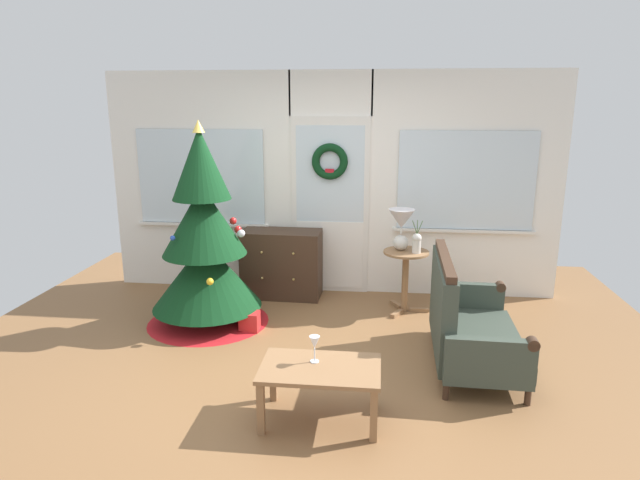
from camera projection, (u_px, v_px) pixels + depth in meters
name	position (u px, v px, depth m)	size (l,w,h in m)	color
ground_plane	(307.00, 370.00, 4.60)	(6.76, 6.76, 0.00)	brown
back_wall_with_door	(330.00, 184.00, 6.29)	(5.20, 0.19, 2.55)	white
christmas_tree	(205.00, 248.00, 5.43)	(1.23, 1.23, 2.04)	#4C331E
dresser_cabinet	(282.00, 264.00, 6.28)	(0.91, 0.46, 0.78)	#3D281C
settee_sofa	(465.00, 323.00, 4.63)	(0.75, 1.38, 0.96)	#3D281C
side_table	(406.00, 269.00, 5.79)	(0.50, 0.48, 0.67)	#8E6642
table_lamp	(401.00, 224.00, 5.72)	(0.28, 0.28, 0.44)	silver
flower_vase	(417.00, 242.00, 5.65)	(0.11, 0.10, 0.35)	beige
coffee_table	(320.00, 375.00, 3.81)	(0.84, 0.52, 0.41)	#8E6642
wine_glass	(315.00, 343.00, 3.83)	(0.08, 0.08, 0.20)	silver
gift_box	(250.00, 321.00, 5.39)	(0.19, 0.17, 0.19)	red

